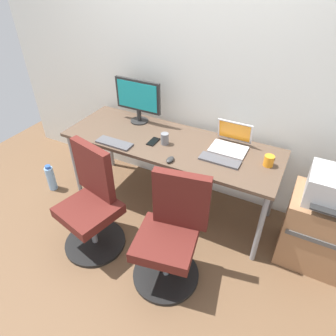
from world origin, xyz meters
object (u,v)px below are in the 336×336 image
at_px(office_chair_left, 92,205).
at_px(side_cabinet, 317,230).
at_px(office_chair_right, 171,236).
at_px(water_bottle_on_floor, 51,178).
at_px(desktop_monitor, 138,98).
at_px(coffee_mug, 269,161).
at_px(open_laptop, 231,142).
at_px(printer, 335,189).

relative_size(office_chair_left, side_cabinet, 1.46).
relative_size(office_chair_right, water_bottle_on_floor, 3.03).
height_order(office_chair_right, water_bottle_on_floor, office_chair_right).
xyz_separation_m(desktop_monitor, coffee_mug, (1.33, -0.18, -0.20)).
bearing_deg(desktop_monitor, coffee_mug, -7.55).
distance_m(open_laptop, coffee_mug, 0.38).
xyz_separation_m(office_chair_right, printer, (0.99, 0.68, 0.34)).
distance_m(water_bottle_on_floor, desktop_monitor, 1.32).
distance_m(office_chair_right, open_laptop, 0.98).
bearing_deg(water_bottle_on_floor, office_chair_right, -11.81).
xyz_separation_m(office_chair_left, side_cabinet, (1.74, 0.68, -0.10)).
bearing_deg(side_cabinet, water_bottle_on_floor, -172.75).
relative_size(office_chair_left, water_bottle_on_floor, 3.03).
xyz_separation_m(office_chair_left, desktop_monitor, (-0.08, 0.93, 0.59)).
distance_m(printer, water_bottle_on_floor, 2.73).
xyz_separation_m(side_cabinet, desktop_monitor, (-1.83, 0.25, 0.69)).
distance_m(printer, open_laptop, 0.88).
bearing_deg(office_chair_right, coffee_mug, 56.92).
relative_size(water_bottle_on_floor, open_laptop, 1.00).
bearing_deg(water_bottle_on_floor, side_cabinet, 7.25).
bearing_deg(printer, water_bottle_on_floor, -172.77).
distance_m(office_chair_right, water_bottle_on_floor, 1.71).
distance_m(office_chair_left, office_chair_right, 0.75).
bearing_deg(printer, side_cabinet, 90.00).
relative_size(side_cabinet, coffee_mug, 7.01).
bearing_deg(side_cabinet, open_laptop, 166.63).
distance_m(office_chair_left, side_cabinet, 1.88).
relative_size(office_chair_right, coffee_mug, 10.22).
bearing_deg(open_laptop, office_chair_left, -135.16).
bearing_deg(desktop_monitor, water_bottle_on_floor, -144.05).
relative_size(printer, coffee_mug, 4.35).
xyz_separation_m(water_bottle_on_floor, open_laptop, (1.79, 0.54, 0.67)).
height_order(printer, desktop_monitor, desktop_monitor).
distance_m(water_bottle_on_floor, open_laptop, 1.98).
bearing_deg(desktop_monitor, open_laptop, -2.97).
relative_size(office_chair_right, open_laptop, 3.03).
distance_m(desktop_monitor, open_laptop, 0.99).
xyz_separation_m(office_chair_left, coffee_mug, (1.24, 0.76, 0.38)).
relative_size(side_cabinet, open_laptop, 2.08).
distance_m(office_chair_left, open_laptop, 1.31).
bearing_deg(desktop_monitor, side_cabinet, -7.90).
bearing_deg(desktop_monitor, printer, -7.93).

